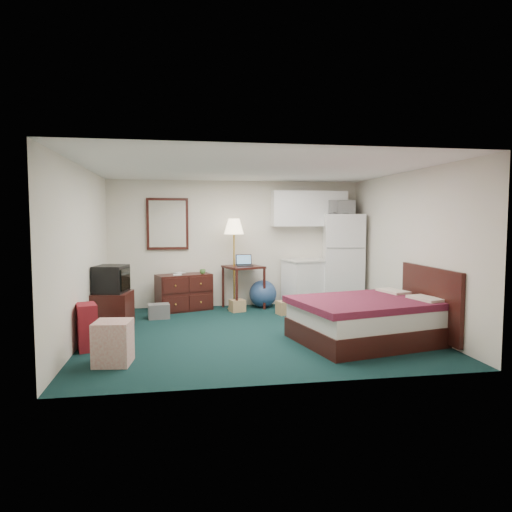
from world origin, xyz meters
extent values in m
cube|color=black|center=(0.00, 0.00, 0.00)|extent=(5.00, 4.50, 0.01)
cube|color=silver|center=(0.00, 0.00, 2.50)|extent=(5.00, 4.50, 0.01)
cube|color=silver|center=(0.00, 2.25, 1.25)|extent=(5.00, 0.01, 2.50)
cube|color=silver|center=(0.00, -2.25, 1.25)|extent=(5.00, 0.01, 2.50)
cube|color=silver|center=(-2.50, 0.00, 1.25)|extent=(0.01, 4.50, 2.50)
cube|color=silver|center=(2.50, 0.00, 1.25)|extent=(0.01, 4.50, 2.50)
sphere|color=navy|center=(0.49, 1.96, 0.27)|extent=(0.55, 0.55, 0.54)
imported|color=silver|center=(2.05, 1.89, 2.01)|extent=(0.50, 0.28, 0.34)
imported|color=olive|center=(-1.25, 1.78, 0.80)|extent=(0.16, 0.02, 0.21)
imported|color=olive|center=(-1.21, 1.99, 0.81)|extent=(0.16, 0.10, 0.23)
imported|color=#487E38|center=(-0.70, 1.90, 0.75)|extent=(0.13, 0.12, 0.11)
camera|label=1|loc=(-1.11, -6.82, 1.73)|focal=32.00mm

